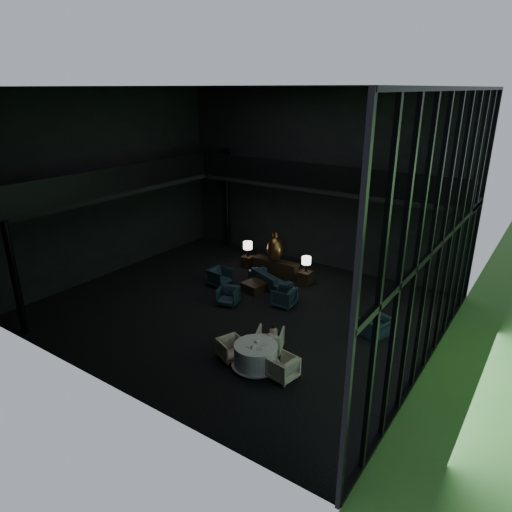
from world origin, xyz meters
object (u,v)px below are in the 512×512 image
Objects in this scene: table_lamp_right at (306,261)px; lounge_armchair_south at (228,295)px; bronze_urn at (275,249)px; side_table_left at (248,261)px; lounge_armchair_west at (220,276)px; dining_table at (256,357)px; sofa at (270,276)px; lounge_armchair_east at (284,296)px; side_table_right at (305,278)px; coffee_table at (255,287)px; table_lamp_left at (248,246)px; console at (276,267)px; dining_chair_west at (231,348)px; window_armchair at (377,325)px; dining_chair_north at (270,338)px; child at (273,332)px; dining_chair_east at (283,367)px.

table_lamp_right is 0.83× the size of lounge_armchair_south.
bronze_urn reaches higher than side_table_left.
dining_table is at bearing -127.87° from lounge_armchair_west.
sofa is 1.98m from lounge_armchair_east.
side_table_right is 2.30m from coffee_table.
console is at bearing -2.71° from table_lamp_left.
sofa is at bearing 118.86° from dining_table.
sofa is at bearing 64.23° from lounge_armchair_south.
dining_table is at bearing -74.26° from side_table_right.
lounge_armchair_south is at bearing 61.64° from dining_chair_west.
lounge_armchair_south is (-1.51, -3.50, -0.65)m from table_lamp_right.
side_table_right is at bearing -103.61° from window_armchair.
dining_chair_west is (2.04, -5.37, -0.09)m from sofa.
lounge_armchair_west reaches higher than lounge_armchair_south.
bronze_urn is 1.57× the size of lounge_armchair_east.
bronze_urn is 0.59× the size of sofa.
table_lamp_right reaches higher than dining_chair_north.
dining_chair_west is 1.31× the size of child.
table_lamp_left is at bearing 127.22° from dining_table.
side_table_right is (3.20, -0.23, -0.75)m from table_lamp_left.
bronze_urn reaches higher than console.
coffee_table is 0.96× the size of dining_chair_north.
bronze_urn is 7.83m from dining_chair_east.
coffee_table is at bearing -47.98° from child.
side_table_left is 7.53m from child.
bronze_urn is at bearing -26.23° from lounge_armchair_west.
sofa is 2.93× the size of lounge_armchair_south.
child is at bearing -18.85° from dining_chair_west.
dining_table is at bearing -74.36° from table_lamp_right.
side_table_right is 0.38× the size of dining_table.
coffee_table is at bearing -128.30° from dining_chair_east.
console is 3.16m from lounge_armchair_east.
child is at bearing -58.38° from console.
table_lamp_right is at bearing 49.54° from lounge_armchair_south.
side_table_right reaches higher than side_table_left.
bronze_urn is 1.72× the size of lounge_armchair_south.
side_table_left is 2.43m from sofa.
console is 3.05× the size of dining_chair_west.
lounge_armchair_east is (3.25, -0.10, -0.03)m from lounge_armchair_west.
bronze_urn is 1.90m from side_table_left.
lounge_armchair_west reaches higher than lounge_armchair_east.
lounge_armchair_south is at bearing -65.39° from table_lamp_left.
dining_chair_north is 0.31m from child.
table_lamp_left is 0.82× the size of lounge_armchair_east.
window_armchair is at bearing -20.38° from table_lamp_left.
dining_chair_east is at bearing -66.64° from table_lamp_right.
lounge_armchair_south is 0.91× the size of coffee_table.
side_table_left is 2.78m from coffee_table.
dining_chair_north is at bearing -72.96° from table_lamp_right.
side_table_left is at bearing -131.93° from lounge_armchair_east.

